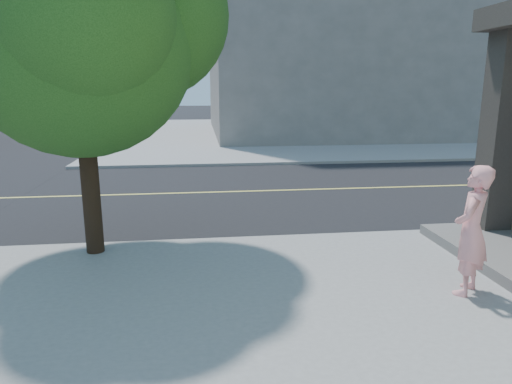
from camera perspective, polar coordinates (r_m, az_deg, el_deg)
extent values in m
cube|color=black|center=(14.02, -23.45, -0.53)|extent=(140.00, 9.00, 0.01)
cube|color=gray|center=(31.70, 10.48, 7.38)|extent=(29.00, 25.00, 0.12)
cube|color=#35302B|center=(9.94, 28.19, 6.84)|extent=(0.55, 0.55, 4.20)
cube|color=slate|center=(32.46, 11.64, 19.95)|extent=(18.00, 16.00, 14.00)
imported|color=pink|center=(7.10, 25.25, -4.38)|extent=(0.80, 0.79, 1.86)
cylinder|color=black|center=(8.43, -20.12, 2.99)|extent=(0.31, 0.31, 3.10)
sphere|color=#2C5E1D|center=(8.36, -21.26, 17.09)|extent=(3.79, 3.79, 3.79)
sphere|color=#2C5E1D|center=(8.75, -13.67, 20.76)|extent=(2.93, 2.93, 2.93)
sphere|color=#2C5E1D|center=(9.33, -26.04, 20.44)|extent=(2.76, 2.76, 2.76)
sphere|color=#2C5E1D|center=(7.39, -20.53, 19.83)|extent=(2.59, 2.59, 2.59)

